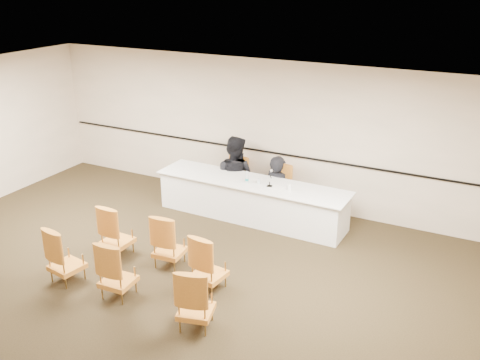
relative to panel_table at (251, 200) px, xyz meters
name	(u,v)px	position (x,y,z in m)	size (l,w,h in m)	color
floor	(148,288)	(-0.33, -3.01, -0.39)	(10.00, 10.00, 0.00)	black
ceiling	(134,99)	(-0.33, -3.01, 2.61)	(10.00, 10.00, 0.00)	silver
wall_back	(258,131)	(-0.33, 0.99, 1.11)	(10.00, 0.04, 3.00)	beige
wall_rail	(257,150)	(-0.33, 0.95, 0.71)	(9.80, 0.04, 0.03)	black
panel_table	(251,200)	(0.00, 0.00, 0.00)	(3.92, 0.90, 0.78)	silver
panelist_main	(277,196)	(0.31, 0.57, -0.07)	(0.63, 0.41, 1.73)	black
panelist_main_chair	(277,189)	(0.31, 0.57, 0.08)	(0.50, 0.50, 0.95)	#A5581D
panelist_second	(234,179)	(-0.69, 0.59, 0.11)	(0.92, 0.72, 1.89)	black
panelist_second_chair	(234,180)	(-0.69, 0.59, 0.08)	(0.50, 0.50, 0.95)	#A5581D
papers	(276,188)	(0.56, -0.07, 0.39)	(0.30, 0.22, 0.00)	white
microphone	(270,179)	(0.42, -0.08, 0.54)	(0.11, 0.21, 0.30)	black
water_bottle	(247,177)	(-0.05, -0.10, 0.51)	(0.07, 0.07, 0.23)	teal
drinking_glass	(259,181)	(0.17, -0.04, 0.44)	(0.06, 0.06, 0.10)	silver
coffee_cup	(290,187)	(0.83, -0.09, 0.45)	(0.08, 0.08, 0.12)	white
aud_chair_front_left	(117,230)	(-1.42, -2.37, 0.08)	(0.50, 0.50, 0.95)	#A5581D
aud_chair_front_mid	(169,240)	(-0.41, -2.26, 0.08)	(0.50, 0.50, 0.95)	#A5581D
aud_chair_front_right	(209,262)	(0.54, -2.59, 0.08)	(0.50, 0.50, 0.95)	#A5581D
aud_chair_back_left	(65,254)	(-1.59, -3.40, 0.08)	(0.50, 0.50, 0.95)	#A5581D
aud_chair_back_mid	(117,268)	(-0.59, -3.37, 0.08)	(0.50, 0.50, 0.95)	#A5581D
aud_chair_back_right	(196,297)	(0.85, -3.48, 0.08)	(0.50, 0.50, 0.95)	#A5581D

